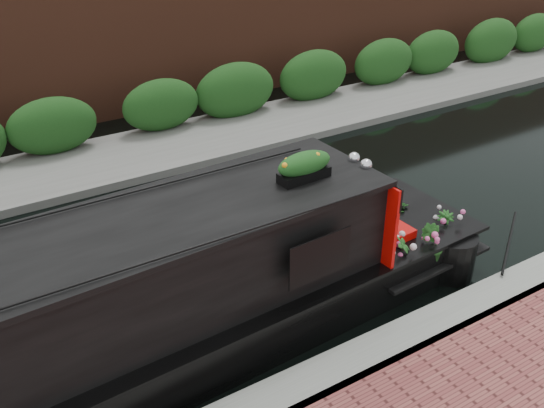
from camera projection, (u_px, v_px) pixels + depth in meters
ground at (157, 273)px, 9.37m from camera, size 80.00×80.00×0.00m
far_bank_path at (78, 172)px, 12.49m from camera, size 40.00×2.40×0.34m
far_hedge at (66, 157)px, 13.16m from camera, size 40.00×1.10×2.80m
far_brick_wall at (43, 126)px, 14.72m from camera, size 40.00×1.00×8.00m
narrowboat at (97, 333)px, 7.01m from camera, size 11.10×2.44×2.58m
rope_fender at (450, 236)px, 10.02m from camera, size 0.30×0.31×0.30m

